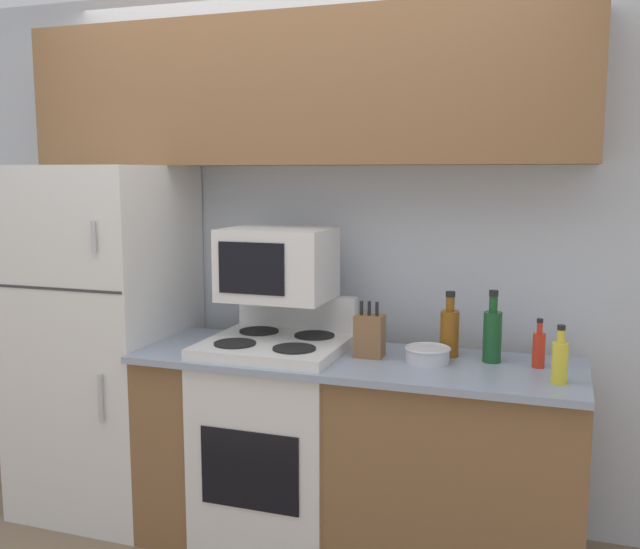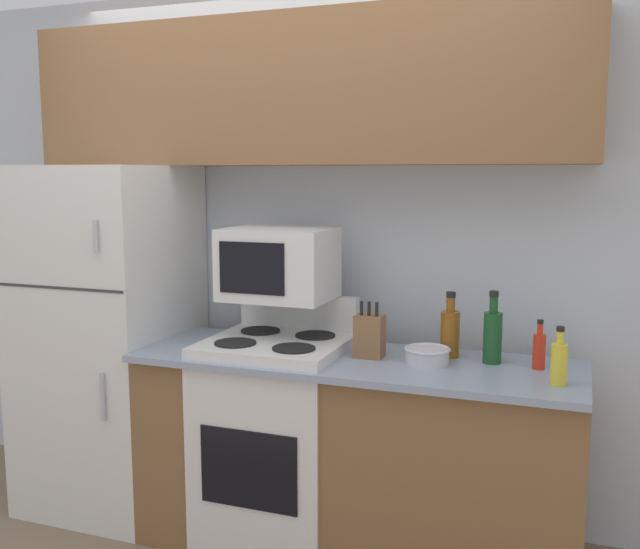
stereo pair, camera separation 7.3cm
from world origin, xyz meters
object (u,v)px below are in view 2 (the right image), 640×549
stove (277,437)px  microwave (279,264)px  bowl (427,355)px  bottle_hot_sauce (539,350)px  bottle_cooking_spray (559,362)px  knife_block (369,336)px  bottle_wine_green (493,335)px  bottle_whiskey (450,332)px  refrigerator (109,337)px

stove → microwave: size_ratio=2.30×
bowl → bottle_hot_sauce: 0.44m
bottle_hot_sauce → bottle_cooking_spray: bearing=-68.1°
microwave → bottle_hot_sauce: size_ratio=2.37×
knife_block → bottle_wine_green: size_ratio=0.80×
microwave → bottle_wine_green: (0.95, 0.01, -0.25)m
microwave → bottle_wine_green: 0.98m
stove → knife_block: (0.42, 0.03, 0.49)m
bottle_whiskey → refrigerator: bearing=-177.6°
knife_block → bottle_wine_green: bearing=9.6°
bottle_whiskey → bottle_cooking_spray: 0.52m
bowl → bottle_cooking_spray: bearing=-13.9°
refrigerator → bottle_hot_sauce: (2.05, 0.01, 0.11)m
refrigerator → bottle_wine_green: 1.87m
microwave → bottle_wine_green: microwave is taller
bottle_cooking_spray → microwave: bearing=169.8°
knife_block → bottle_cooking_spray: 0.78m
bottle_cooking_spray → bottle_hot_sauce: 0.22m
knife_block → bowl: knife_block is taller
refrigerator → bottle_wine_green: (1.86, 0.03, 0.15)m
bottle_cooking_spray → bottle_hot_sauce: size_ratio=1.10×
bottle_hot_sauce → bottle_wine_green: bottle_wine_green is taller
bowl → bottle_cooking_spray: (0.51, -0.13, 0.05)m
bowl → refrigerator: bearing=177.6°
refrigerator → stove: size_ratio=1.55×
bottle_hot_sauce → bottle_whiskey: bearing=170.2°
bottle_cooking_spray → bottle_hot_sauce: bottle_cooking_spray is taller
refrigerator → knife_block: 1.37m
bottle_whiskey → bottle_hot_sauce: size_ratio=1.40×
microwave → bottle_whiskey: (0.77, 0.05, -0.26)m
bowl → bottle_hot_sauce: bottle_hot_sauce is taller
bottle_wine_green → bowl: bearing=-157.7°
microwave → bowl: microwave is taller
refrigerator → knife_block: bearing=-2.1°
refrigerator → bottle_cooking_spray: size_ratio=7.69×
stove → bottle_whiskey: bearing=11.2°
knife_block → microwave: bearing=170.7°
refrigerator → bottle_hot_sauce: refrigerator is taller
stove → bowl: size_ratio=5.77×
refrigerator → bottle_cooking_spray: 2.14m
knife_block → stove: bearing=-176.4°
bottle_cooking_spray → bottle_wine_green: bearing=139.4°
microwave → knife_block: 0.53m
microwave → bottle_cooking_spray: microwave is taller
stove → bottle_hot_sauce: stove is taller
bottle_cooking_spray → bottle_hot_sauce: (-0.08, 0.20, -0.01)m
refrigerator → stove: 1.01m
bottle_whiskey → bottle_cooking_spray: size_ratio=1.27×
knife_block → bottle_hot_sauce: 0.69m
bowl → bottle_whiskey: 0.17m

